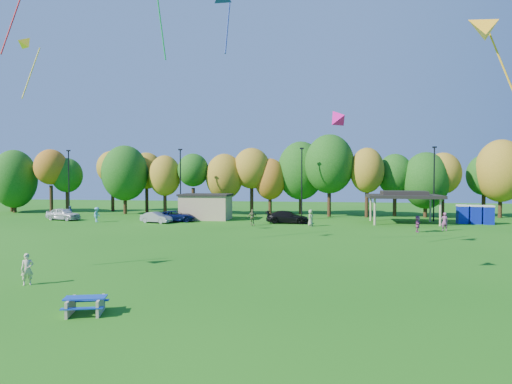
% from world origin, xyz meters
% --- Properties ---
extents(ground, '(160.00, 160.00, 0.00)m').
position_xyz_m(ground, '(0.00, 0.00, 0.00)').
color(ground, '#19600F').
rests_on(ground, ground).
extents(tree_line, '(93.57, 10.55, 11.15)m').
position_xyz_m(tree_line, '(-1.03, 45.51, 5.91)').
color(tree_line, black).
rests_on(tree_line, ground).
extents(lamp_posts, '(64.50, 0.25, 9.09)m').
position_xyz_m(lamp_posts, '(2.00, 40.00, 4.90)').
color(lamp_posts, black).
rests_on(lamp_posts, ground).
extents(utility_building, '(6.30, 4.30, 3.25)m').
position_xyz_m(utility_building, '(-10.00, 38.00, 1.64)').
color(utility_building, tan).
rests_on(utility_building, ground).
extents(pavilion, '(8.20, 6.20, 3.77)m').
position_xyz_m(pavilion, '(14.00, 37.00, 3.23)').
color(pavilion, tan).
rests_on(pavilion, ground).
extents(porta_potties, '(3.75, 1.74, 2.18)m').
position_xyz_m(porta_potties, '(21.99, 37.52, 1.10)').
color(porta_potties, '#0B1C98').
rests_on(porta_potties, ground).
extents(picnic_table, '(1.91, 1.72, 0.69)m').
position_xyz_m(picnic_table, '(-4.19, -1.27, 0.40)').
color(picnic_table, tan).
rests_on(picnic_table, ground).
extents(kite_flyer, '(0.70, 0.65, 1.60)m').
position_xyz_m(kite_flyer, '(-9.64, 2.77, 0.80)').
color(kite_flyer, beige).
rests_on(kite_flyer, ground).
extents(car_a, '(4.81, 2.84, 1.53)m').
position_xyz_m(car_a, '(-27.33, 34.26, 0.77)').
color(car_a, silver).
rests_on(car_a, ground).
extents(car_b, '(4.07, 2.35, 1.27)m').
position_xyz_m(car_b, '(-14.57, 32.84, 0.63)').
color(car_b, gray).
rests_on(car_b, ground).
extents(car_c, '(5.19, 3.18, 1.34)m').
position_xyz_m(car_c, '(-12.83, 34.50, 0.67)').
color(car_c, '#0C154A').
rests_on(car_c, ground).
extents(car_d, '(5.02, 2.08, 1.45)m').
position_xyz_m(car_d, '(0.66, 34.84, 0.73)').
color(car_d, black).
rests_on(car_d, ground).
extents(far_person_0, '(1.15, 0.92, 1.83)m').
position_xyz_m(far_person_0, '(-3.02, 31.98, 0.91)').
color(far_person_0, olive).
rests_on(far_person_0, ground).
extents(far_person_1, '(0.85, 1.56, 1.61)m').
position_xyz_m(far_person_1, '(14.01, 28.52, 0.80)').
color(far_person_1, '#A74582').
rests_on(far_person_1, ground).
extents(far_person_2, '(0.91, 0.82, 1.54)m').
position_xyz_m(far_person_2, '(-28.47, 37.65, 0.77)').
color(far_person_2, '#455899').
rests_on(far_person_2, ground).
extents(far_person_3, '(0.73, 1.19, 1.79)m').
position_xyz_m(far_person_3, '(-21.98, 32.71, 0.90)').
color(far_person_3, '#539BB7').
rests_on(far_person_3, ground).
extents(far_person_4, '(0.84, 1.03, 1.83)m').
position_xyz_m(far_person_4, '(3.42, 32.11, 0.92)').
color(far_person_4, '#8FA470').
rests_on(far_person_4, ground).
extents(far_person_5, '(0.70, 0.49, 1.85)m').
position_xyz_m(far_person_5, '(16.89, 30.10, 0.92)').
color(far_person_5, '#9A4979').
rests_on(far_person_5, ground).
extents(kite_0, '(3.47, 1.97, 5.61)m').
position_xyz_m(kite_0, '(13.36, 8.61, 13.61)').
color(kite_0, '#FFAB1A').
extents(kite_1, '(1.52, 1.55, 1.24)m').
position_xyz_m(kite_1, '(5.72, 5.77, 8.54)').
color(kite_1, '#CC0B76').
extents(kite_12, '(1.82, 3.13, 5.36)m').
position_xyz_m(kite_12, '(-19.57, 16.94, 16.60)').
color(kite_12, yellow).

